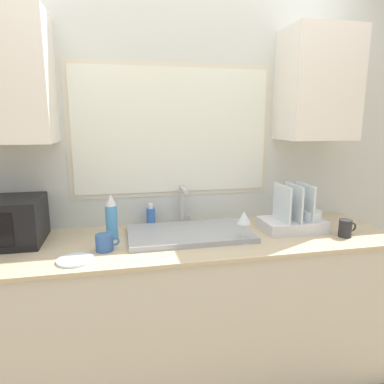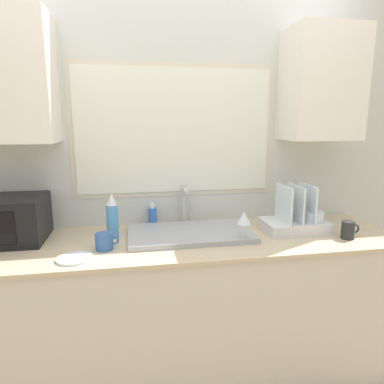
{
  "view_description": "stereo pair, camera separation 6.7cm",
  "coord_description": "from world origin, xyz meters",
  "px_view_note": "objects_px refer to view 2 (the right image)",
  "views": [
    {
      "loc": [
        -0.35,
        -1.52,
        1.56
      ],
      "look_at": [
        0.04,
        0.3,
        1.18
      ],
      "focal_mm": 32.0,
      "sensor_mm": 36.0,
      "label": 1
    },
    {
      "loc": [
        -0.28,
        -1.53,
        1.56
      ],
      "look_at": [
        0.04,
        0.3,
        1.18
      ],
      "focal_mm": 32.0,
      "sensor_mm": 36.0,
      "label": 2
    }
  ],
  "objects_px": {
    "faucet": "(185,202)",
    "mug_near_sink": "(104,241)",
    "dish_rack": "(296,221)",
    "wine_glass": "(244,219)",
    "soap_bottle": "(152,216)",
    "spray_bottle": "(112,217)",
    "microwave": "(5,220)"
  },
  "relations": [
    {
      "from": "dish_rack",
      "to": "wine_glass",
      "type": "distance_m",
      "value": 0.42
    },
    {
      "from": "soap_bottle",
      "to": "mug_near_sink",
      "type": "relative_size",
      "value": 1.23
    },
    {
      "from": "faucet",
      "to": "soap_bottle",
      "type": "height_order",
      "value": "faucet"
    },
    {
      "from": "dish_rack",
      "to": "spray_bottle",
      "type": "bearing_deg",
      "value": 176.07
    },
    {
      "from": "spray_bottle",
      "to": "soap_bottle",
      "type": "xyz_separation_m",
      "value": [
        0.24,
        0.19,
        -0.06
      ]
    },
    {
      "from": "microwave",
      "to": "spray_bottle",
      "type": "height_order",
      "value": "spray_bottle"
    },
    {
      "from": "microwave",
      "to": "wine_glass",
      "type": "height_order",
      "value": "microwave"
    },
    {
      "from": "soap_bottle",
      "to": "wine_glass",
      "type": "height_order",
      "value": "wine_glass"
    },
    {
      "from": "faucet",
      "to": "dish_rack",
      "type": "height_order",
      "value": "dish_rack"
    },
    {
      "from": "microwave",
      "to": "mug_near_sink",
      "type": "xyz_separation_m",
      "value": [
        0.56,
        -0.23,
        -0.08
      ]
    },
    {
      "from": "soap_bottle",
      "to": "wine_glass",
      "type": "distance_m",
      "value": 0.64
    },
    {
      "from": "dish_rack",
      "to": "wine_glass",
      "type": "height_order",
      "value": "dish_rack"
    },
    {
      "from": "faucet",
      "to": "mug_near_sink",
      "type": "relative_size",
      "value": 2.11
    },
    {
      "from": "dish_rack",
      "to": "wine_glass",
      "type": "bearing_deg",
      "value": -158.69
    },
    {
      "from": "spray_bottle",
      "to": "dish_rack",
      "type": "bearing_deg",
      "value": -3.93
    },
    {
      "from": "faucet",
      "to": "microwave",
      "type": "relative_size",
      "value": 0.61
    },
    {
      "from": "faucet",
      "to": "dish_rack",
      "type": "xyz_separation_m",
      "value": [
        0.65,
        -0.25,
        -0.09
      ]
    },
    {
      "from": "spray_bottle",
      "to": "soap_bottle",
      "type": "bearing_deg",
      "value": 38.35
    },
    {
      "from": "faucet",
      "to": "microwave",
      "type": "height_order",
      "value": "faucet"
    },
    {
      "from": "soap_bottle",
      "to": "spray_bottle",
      "type": "bearing_deg",
      "value": -141.65
    },
    {
      "from": "mug_near_sink",
      "to": "microwave",
      "type": "bearing_deg",
      "value": 157.51
    },
    {
      "from": "spray_bottle",
      "to": "wine_glass",
      "type": "distance_m",
      "value": 0.75
    },
    {
      "from": "mug_near_sink",
      "to": "wine_glass",
      "type": "distance_m",
      "value": 0.76
    },
    {
      "from": "mug_near_sink",
      "to": "soap_bottle",
      "type": "bearing_deg",
      "value": 53.54
    },
    {
      "from": "soap_bottle",
      "to": "faucet",
      "type": "bearing_deg",
      "value": -4.45
    },
    {
      "from": "wine_glass",
      "to": "dish_rack",
      "type": "bearing_deg",
      "value": 21.31
    },
    {
      "from": "mug_near_sink",
      "to": "wine_glass",
      "type": "bearing_deg",
      "value": -3.33
    },
    {
      "from": "mug_near_sink",
      "to": "wine_glass",
      "type": "xyz_separation_m",
      "value": [
        0.75,
        -0.04,
        0.1
      ]
    },
    {
      "from": "microwave",
      "to": "dish_rack",
      "type": "height_order",
      "value": "dish_rack"
    },
    {
      "from": "wine_glass",
      "to": "soap_bottle",
      "type": "bearing_deg",
      "value": 138.57
    },
    {
      "from": "dish_rack",
      "to": "microwave",
      "type": "bearing_deg",
      "value": 175.89
    },
    {
      "from": "faucet",
      "to": "microwave",
      "type": "distance_m",
      "value": 1.05
    }
  ]
}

